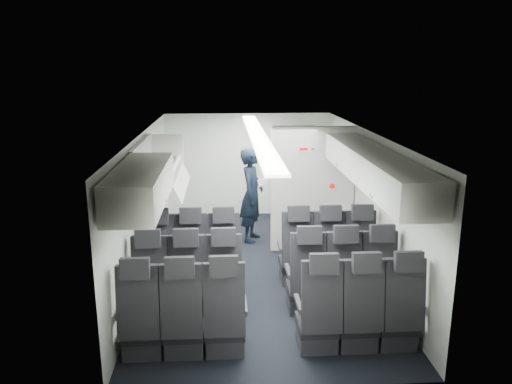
{
  "coord_description": "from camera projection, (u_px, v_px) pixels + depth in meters",
  "views": [
    {
      "loc": [
        -0.5,
        -7.29,
        3.13
      ],
      "look_at": [
        0.0,
        0.4,
        1.15
      ],
      "focal_mm": 35.0,
      "sensor_mm": 36.0,
      "label": 1
    }
  ],
  "objects": [
    {
      "name": "overhead_bin_left_rear",
      "position": [
        141.0,
        186.0,
        5.37
      ],
      "size": [
        0.53,
        1.8,
        0.4
      ],
      "color": "silver",
      "rests_on": "cabin_shell"
    },
    {
      "name": "boarding_door",
      "position": [
        162.0,
        188.0,
        9.01
      ],
      "size": [
        0.12,
        1.27,
        1.86
      ],
      "color": "silver",
      "rests_on": "cabin_shell"
    },
    {
      "name": "flight_attendant",
      "position": [
        252.0,
        195.0,
        8.95
      ],
      "size": [
        0.57,
        0.71,
        1.7
      ],
      "primitive_type": "imported",
      "rotation": [
        0.0,
        0.0,
        1.27
      ],
      "color": "black",
      "rests_on": "ground"
    },
    {
      "name": "overhead_bin_right_front",
      "position": [
        355.0,
        154.0,
        7.24
      ],
      "size": [
        0.53,
        1.7,
        0.4
      ],
      "color": "silver",
      "rests_on": "cabin_shell"
    },
    {
      "name": "papers",
      "position": [
        262.0,
        182.0,
        8.86
      ],
      "size": [
        0.17,
        0.08,
        0.13
      ],
      "primitive_type": "cube",
      "rotation": [
        0.0,
        0.0,
        0.39
      ],
      "color": "white",
      "rests_on": "flight_attendant"
    },
    {
      "name": "seat_row_front",
      "position": [
        260.0,
        258.0,
        7.24
      ],
      "size": [
        3.33,
        0.56,
        1.24
      ],
      "color": "black",
      "rests_on": "cabin_shell"
    },
    {
      "name": "seat_row_mid",
      "position": [
        265.0,
        284.0,
        6.37
      ],
      "size": [
        3.33,
        0.56,
        1.24
      ],
      "color": "black",
      "rests_on": "cabin_shell"
    },
    {
      "name": "overhead_bin_right_rear",
      "position": [
        395.0,
        182.0,
        5.54
      ],
      "size": [
        0.53,
        1.8,
        0.4
      ],
      "color": "silver",
      "rests_on": "cabin_shell"
    },
    {
      "name": "cabin_shell",
      "position": [
        258.0,
        200.0,
        7.57
      ],
      "size": [
        3.41,
        6.01,
        2.16
      ],
      "color": "black",
      "rests_on": "ground"
    },
    {
      "name": "carry_on_bag",
      "position": [
        157.0,
        163.0,
        6.91
      ],
      "size": [
        0.43,
        0.35,
        0.22
      ],
      "primitive_type": "cube",
      "rotation": [
        0.0,
        0.0,
        0.27
      ],
      "color": "black",
      "rests_on": "overhead_bin_left_front_open"
    },
    {
      "name": "bulkhead_partition",
      "position": [
        312.0,
        189.0,
        8.42
      ],
      "size": [
        1.4,
        0.15,
        2.13
      ],
      "color": "silver",
      "rests_on": "cabin_shell"
    },
    {
      "name": "galley_unit",
      "position": [
        295.0,
        173.0,
        10.3
      ],
      "size": [
        0.85,
        0.52,
        1.9
      ],
      "color": "#939399",
      "rests_on": "cabin_shell"
    },
    {
      "name": "seat_row_rear",
      "position": [
        272.0,
        319.0,
        5.5
      ],
      "size": [
        3.33,
        0.56,
        1.24
      ],
      "color": "black",
      "rests_on": "cabin_shell"
    },
    {
      "name": "overhead_bin_left_front_open",
      "position": [
        158.0,
        165.0,
        7.09
      ],
      "size": [
        0.64,
        1.7,
        0.72
      ],
      "color": "#9E9E93",
      "rests_on": "cabin_shell"
    }
  ]
}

